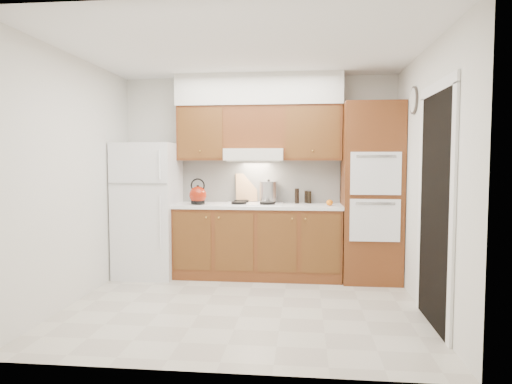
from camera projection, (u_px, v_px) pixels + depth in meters
floor at (244, 306)px, 4.71m from camera, size 3.60×3.60×0.00m
ceiling at (243, 50)px, 4.53m from camera, size 3.60×3.60×0.00m
wall_back at (258, 175)px, 6.11m from camera, size 3.60×0.02×2.60m
wall_left at (75, 179)px, 4.81m from camera, size 0.02×3.00×2.60m
wall_right at (427, 181)px, 4.43m from camera, size 0.02×3.00×2.60m
fridge at (148, 210)px, 5.93m from camera, size 0.75×0.72×1.72m
base_cabinets at (258, 242)px, 5.87m from camera, size 2.11×0.60×0.90m
countertop at (258, 206)px, 5.83m from camera, size 2.13×0.62×0.04m
backsplash at (260, 181)px, 6.10m from camera, size 2.11×0.03×0.56m
oven_cabinet at (371, 193)px, 5.65m from camera, size 0.70×0.65×2.20m
upper_cab_left at (203, 134)px, 5.98m from camera, size 0.63×0.33×0.70m
upper_cab_right at (313, 133)px, 5.83m from camera, size 0.73×0.33×0.70m
range_hood at (255, 155)px, 5.87m from camera, size 0.75×0.45×0.15m
upper_cab_over_hood at (255, 128)px, 5.91m from camera, size 0.75×0.33×0.55m
soffit at (259, 90)px, 5.85m from camera, size 2.13×0.36×0.40m
cooktop at (254, 204)px, 5.85m from camera, size 0.74×0.50×0.01m
doorway at (435, 211)px, 4.11m from camera, size 0.02×0.90×2.10m
wall_clock at (414, 100)px, 4.92m from camera, size 0.02×0.30×0.30m
kettle at (198, 195)px, 5.81m from camera, size 0.24×0.24×0.22m
cutting_board at (246, 187)px, 6.09m from camera, size 0.30×0.16×0.37m
stock_pot at (269, 192)px, 5.96m from camera, size 0.24×0.24×0.25m
condiment_a at (297, 196)px, 5.93m from camera, size 0.06×0.06×0.20m
condiment_b at (306, 197)px, 6.01m from camera, size 0.05×0.05×0.16m
condiment_c at (309, 197)px, 5.95m from camera, size 0.06×0.06×0.16m
orange_near at (330, 203)px, 5.67m from camera, size 0.09×0.09×0.08m
orange_far at (329, 203)px, 5.66m from camera, size 0.07×0.07×0.07m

